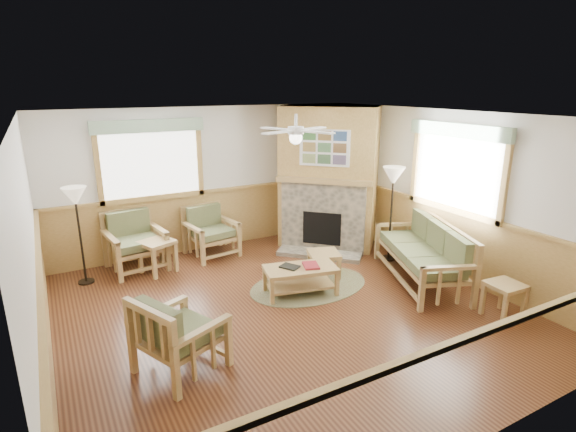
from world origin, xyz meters
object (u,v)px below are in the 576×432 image
sofa (421,253)px  floor_lamp_left (80,236)px  armchair_left (180,333)px  footstool (324,264)px  end_table_chairs (158,257)px  end_table_sofa (503,300)px  armchair_back_left (135,242)px  floor_lamp_right (391,214)px  armchair_back_right (211,232)px  coffee_table (300,280)px

sofa → floor_lamp_left: bearing=-95.7°
armchair_left → footstool: armchair_left is taller
end_table_chairs → end_table_sofa: end_table_chairs is taller
sofa → armchair_left: (-4.06, -0.46, -0.03)m
armchair_back_left → floor_lamp_right: (4.12, -1.77, 0.36)m
armchair_back_left → end_table_chairs: 0.49m
armchair_left → end_table_chairs: (0.43, 2.86, -0.17)m
armchair_back_right → floor_lamp_left: bearing=176.4°
end_table_chairs → floor_lamp_right: size_ratio=0.33×
end_table_chairs → floor_lamp_left: 1.25m
sofa → coffee_table: bearing=-82.8°
armchair_left → end_table_sofa: (4.19, -0.98, -0.21)m
end_table_sofa → floor_lamp_right: size_ratio=0.29×
end_table_chairs → armchair_back_right: bearing=17.1°
armchair_left → footstool: (2.79, 1.36, -0.24)m
armchair_back_right → coffee_table: bearing=-82.6°
end_table_sofa → footstool: 2.72m
sofa → armchair_left: sofa is taller
armchair_back_left → floor_lamp_left: bearing=-175.0°
sofa → end_table_sofa: size_ratio=4.21×
armchair_back_right → coffee_table: (0.63, -2.20, -0.24)m
sofa → end_table_sofa: bearing=27.3°
floor_lamp_left → armchair_back_right: bearing=4.8°
coffee_table → armchair_left: bearing=-141.9°
armchair_back_left → end_table_sofa: size_ratio=1.99×
armchair_back_left → end_table_sofa: bearing=-53.3°
floor_lamp_right → sofa: bearing=-101.3°
armchair_left → coffee_table: armchair_left is taller
armchair_back_right → footstool: (1.29, -1.83, -0.25)m
armchair_back_left → armchair_back_right: armchair_back_left is taller
armchair_left → floor_lamp_left: size_ratio=0.57×
armchair_back_left → end_table_chairs: size_ratio=1.76×
sofa → floor_lamp_right: floor_lamp_right is taller
sofa → armchair_back_left: armchair_back_left is taller
armchair_back_left → end_table_sofa: 5.81m
sofa → end_table_sofa: sofa is taller
armchair_left → end_table_chairs: size_ratio=1.61×
coffee_table → end_table_sofa: 2.85m
end_table_sofa → footstool: end_table_sofa is taller
coffee_table → end_table_sofa: end_table_sofa is taller
end_table_sofa → floor_lamp_left: (-4.89, 3.98, 0.55)m
floor_lamp_left → armchair_left: bearing=-76.8°
footstool → sofa: bearing=-35.3°
armchair_left → coffee_table: 2.35m
floor_lamp_left → floor_lamp_right: size_ratio=0.93×
armchair_back_right → floor_lamp_right: bearing=-41.1°
floor_lamp_left → footstool: bearing=-25.2°
coffee_table → floor_lamp_right: bearing=24.9°
coffee_table → floor_lamp_left: size_ratio=0.68×
end_table_sofa → armchair_back_right: bearing=122.8°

